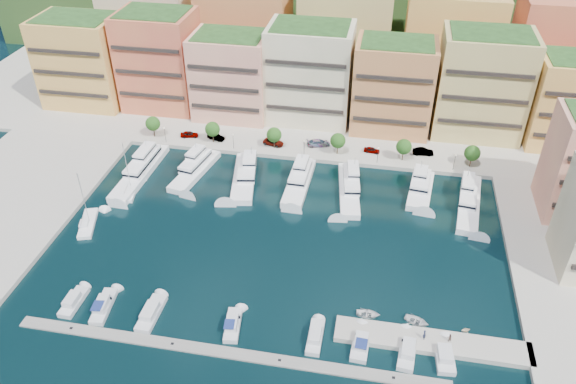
{
  "coord_description": "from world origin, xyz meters",
  "views": [
    {
      "loc": [
        17.85,
        -86.32,
        73.95
      ],
      "look_at": [
        0.27,
        8.07,
        6.0
      ],
      "focal_mm": 35.0,
      "sensor_mm": 36.0,
      "label": 1
    }
  ],
  "objects_px": {
    "tender_2": "(417,321)",
    "tender_3": "(466,330)",
    "lamppost_0": "(165,132)",
    "person_0": "(424,334)",
    "tree_3": "(338,141)",
    "yacht_3": "(300,179)",
    "lamppost_1": "(233,139)",
    "car_0": "(189,134)",
    "lamppost_4": "(455,160)",
    "yacht_2": "(245,174)",
    "lamppost_2": "(304,146)",
    "lamppost_3": "(378,153)",
    "yacht_5": "(421,187)",
    "tree_5": "(472,153)",
    "cruiser_2": "(151,313)",
    "car_2": "(273,142)",
    "yacht_4": "(349,187)",
    "yacht_0": "(141,169)",
    "cruiser_0": "(74,302)",
    "tree_4": "(404,147)",
    "yacht_1": "(196,168)",
    "car_5": "(423,152)",
    "tree_0": "(153,124)",
    "car_3": "(318,143)",
    "car_4": "(372,150)",
    "cruiser_8": "(407,351)",
    "cruiser_1": "(103,306)",
    "tree_1": "(212,129)",
    "cruiser_9": "(444,356)",
    "sailboat_2": "(130,191)",
    "person_1": "(449,337)",
    "tree_2": "(274,135)",
    "yacht_6": "(469,200)",
    "cruiser_4": "(233,325)",
    "cruiser_6": "(315,337)"
  },
  "relations": [
    {
      "from": "lamppost_1",
      "to": "car_0",
      "type": "relative_size",
      "value": 0.92
    },
    {
      "from": "cruiser_0",
      "to": "cruiser_6",
      "type": "distance_m",
      "value": 43.32
    },
    {
      "from": "cruiser_0",
      "to": "person_1",
      "type": "relative_size",
      "value": 4.55
    },
    {
      "from": "tree_1",
      "to": "sailboat_2",
      "type": "xyz_separation_m",
      "value": [
        -12.64,
        -23.78,
        -4.43
      ]
    },
    {
      "from": "yacht_0",
      "to": "tree_1",
      "type": "bearing_deg",
      "value": 49.91
    },
    {
      "from": "lamppost_0",
      "to": "person_0",
      "type": "bearing_deg",
      "value": -39.45
    },
    {
      "from": "lamppost_1",
      "to": "lamppost_3",
      "type": "xyz_separation_m",
      "value": [
        36.0,
        0.0,
        0.0
      ]
    },
    {
      "from": "lamppost_2",
      "to": "lamppost_3",
      "type": "distance_m",
      "value": 18.0
    },
    {
      "from": "tree_3",
      "to": "person_1",
      "type": "bearing_deg",
      "value": -65.95
    },
    {
      "from": "tree_0",
      "to": "cruiser_2",
      "type": "height_order",
      "value": "tree_0"
    },
    {
      "from": "lamppost_1",
      "to": "tender_3",
      "type": "bearing_deg",
      "value": -42.65
    },
    {
      "from": "cruiser_4",
      "to": "cruiser_2",
      "type": "bearing_deg",
      "value": 179.99
    },
    {
      "from": "yacht_0",
      "to": "cruiser_2",
      "type": "bearing_deg",
      "value": -65.47
    },
    {
      "from": "tree_0",
      "to": "lamppost_4",
      "type": "xyz_separation_m",
      "value": [
        76.0,
        -2.3,
        -0.92
      ]
    },
    {
      "from": "yacht_4",
      "to": "person_0",
      "type": "relative_size",
      "value": 10.91
    },
    {
      "from": "tree_5",
      "to": "car_5",
      "type": "relative_size",
      "value": 1.11
    },
    {
      "from": "yacht_3",
      "to": "car_5",
      "type": "distance_m",
      "value": 32.87
    },
    {
      "from": "lamppost_4",
      "to": "tender_3",
      "type": "xyz_separation_m",
      "value": [
        -0.32,
        -49.45,
        -3.4
      ]
    },
    {
      "from": "cruiser_2",
      "to": "car_2",
      "type": "distance_m",
      "value": 60.28
    },
    {
      "from": "tree_5",
      "to": "cruiser_2",
      "type": "relative_size",
      "value": 0.67
    },
    {
      "from": "yacht_4",
      "to": "lamppost_2",
      "type": "bearing_deg",
      "value": 136.43
    },
    {
      "from": "cruiser_0",
      "to": "car_4",
      "type": "height_order",
      "value": "car_4"
    },
    {
      "from": "lamppost_0",
      "to": "tree_5",
      "type": "bearing_deg",
      "value": 1.73
    },
    {
      "from": "tree_3",
      "to": "yacht_3",
      "type": "relative_size",
      "value": 0.29
    },
    {
      "from": "tender_2",
      "to": "lamppost_1",
      "type": "bearing_deg",
      "value": 60.79
    },
    {
      "from": "cruiser_1",
      "to": "tender_2",
      "type": "bearing_deg",
      "value": 7.17
    },
    {
      "from": "tree_2",
      "to": "yacht_5",
      "type": "bearing_deg",
      "value": -17.49
    },
    {
      "from": "cruiser_1",
      "to": "cruiser_4",
      "type": "height_order",
      "value": "same"
    },
    {
      "from": "car_3",
      "to": "lamppost_2",
      "type": "bearing_deg",
      "value": 134.21
    },
    {
      "from": "tree_0",
      "to": "yacht_4",
      "type": "bearing_deg",
      "value": -15.01
    },
    {
      "from": "lamppost_3",
      "to": "tender_3",
      "type": "xyz_separation_m",
      "value": [
        17.68,
        -49.45,
        -3.4
      ]
    },
    {
      "from": "lamppost_0",
      "to": "car_3",
      "type": "relative_size",
      "value": 0.71
    },
    {
      "from": "yacht_0",
      "to": "cruiser_9",
      "type": "relative_size",
      "value": 3.38
    },
    {
      "from": "cruiser_8",
      "to": "lamppost_4",
      "type": "bearing_deg",
      "value": 79.86
    },
    {
      "from": "lamppost_2",
      "to": "yacht_1",
      "type": "distance_m",
      "value": 26.91
    },
    {
      "from": "tree_5",
      "to": "tender_3",
      "type": "height_order",
      "value": "tree_5"
    },
    {
      "from": "lamppost_3",
      "to": "yacht_0",
      "type": "bearing_deg",
      "value": -166.39
    },
    {
      "from": "lamppost_4",
      "to": "yacht_2",
      "type": "relative_size",
      "value": 0.21
    },
    {
      "from": "cruiser_0",
      "to": "car_5",
      "type": "relative_size",
      "value": 1.41
    },
    {
      "from": "yacht_0",
      "to": "cruiser_0",
      "type": "relative_size",
      "value": 3.41
    },
    {
      "from": "yacht_5",
      "to": "cruiser_0",
      "type": "distance_m",
      "value": 76.57
    },
    {
      "from": "lamppost_2",
      "to": "yacht_6",
      "type": "relative_size",
      "value": 0.19
    },
    {
      "from": "yacht_2",
      "to": "tender_3",
      "type": "relative_size",
      "value": 12.65
    },
    {
      "from": "lamppost_4",
      "to": "car_0",
      "type": "bearing_deg",
      "value": 176.84
    },
    {
      "from": "car_4",
      "to": "person_1",
      "type": "xyz_separation_m",
      "value": [
        16.18,
        -57.43,
        0.11
      ]
    },
    {
      "from": "yacht_3",
      "to": "yacht_5",
      "type": "bearing_deg",
      "value": 3.72
    },
    {
      "from": "tree_4",
      "to": "yacht_1",
      "type": "height_order",
      "value": "tree_4"
    },
    {
      "from": "tree_4",
      "to": "cruiser_0",
      "type": "relative_size",
      "value": 0.79
    },
    {
      "from": "lamppost_2",
      "to": "car_5",
      "type": "relative_size",
      "value": 0.82
    },
    {
      "from": "tender_2",
      "to": "tender_3",
      "type": "bearing_deg",
      "value": -75.33
    }
  ]
}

